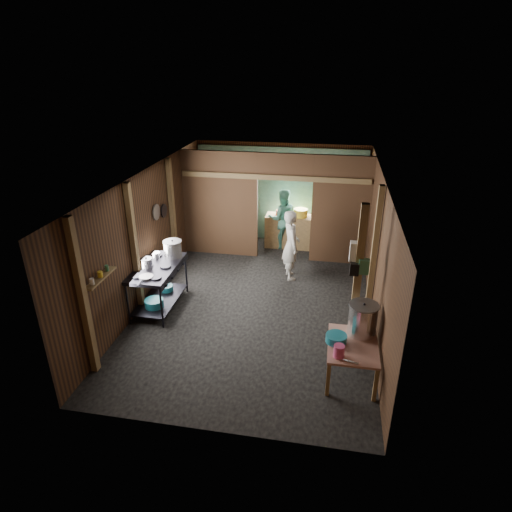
% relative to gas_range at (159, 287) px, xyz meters
% --- Properties ---
extents(floor, '(4.50, 7.00, 0.00)m').
position_rel_gas_range_xyz_m(floor, '(1.88, 0.58, -0.45)').
color(floor, black).
rests_on(floor, ground).
extents(ceiling, '(4.50, 7.00, 0.00)m').
position_rel_gas_range_xyz_m(ceiling, '(1.88, 0.58, 2.15)').
color(ceiling, '#3D3934').
rests_on(ceiling, ground).
extents(wall_back, '(4.50, 0.00, 2.60)m').
position_rel_gas_range_xyz_m(wall_back, '(1.88, 4.08, 0.85)').
color(wall_back, '#492C17').
rests_on(wall_back, ground).
extents(wall_front, '(4.50, 0.00, 2.60)m').
position_rel_gas_range_xyz_m(wall_front, '(1.88, -2.92, 0.85)').
color(wall_front, '#492C17').
rests_on(wall_front, ground).
extents(wall_left, '(0.00, 7.00, 2.60)m').
position_rel_gas_range_xyz_m(wall_left, '(-0.37, 0.58, 0.85)').
color(wall_left, '#492C17').
rests_on(wall_left, ground).
extents(wall_right, '(0.00, 7.00, 2.60)m').
position_rel_gas_range_xyz_m(wall_right, '(4.13, 0.58, 0.85)').
color(wall_right, '#492C17').
rests_on(wall_right, ground).
extents(partition_left, '(1.85, 0.10, 2.60)m').
position_rel_gas_range_xyz_m(partition_left, '(0.55, 2.78, 0.85)').
color(partition_left, brown).
rests_on(partition_left, floor).
extents(partition_right, '(1.35, 0.10, 2.60)m').
position_rel_gas_range_xyz_m(partition_right, '(3.46, 2.78, 0.85)').
color(partition_right, brown).
rests_on(partition_right, floor).
extents(partition_header, '(1.30, 0.10, 0.60)m').
position_rel_gas_range_xyz_m(partition_header, '(2.13, 2.78, 1.85)').
color(partition_header, brown).
rests_on(partition_header, wall_back).
extents(turquoise_panel, '(4.40, 0.06, 2.50)m').
position_rel_gas_range_xyz_m(turquoise_panel, '(1.88, 4.02, 0.80)').
color(turquoise_panel, '#6DAAA3').
rests_on(turquoise_panel, wall_back).
extents(back_counter, '(1.20, 0.50, 0.85)m').
position_rel_gas_range_xyz_m(back_counter, '(2.18, 3.53, -0.02)').
color(back_counter, olive).
rests_on(back_counter, floor).
extents(wall_clock, '(0.20, 0.03, 0.20)m').
position_rel_gas_range_xyz_m(wall_clock, '(2.13, 3.98, 1.45)').
color(wall_clock, silver).
rests_on(wall_clock, wall_back).
extents(post_left_a, '(0.10, 0.12, 2.60)m').
position_rel_gas_range_xyz_m(post_left_a, '(-0.30, -2.02, 0.85)').
color(post_left_a, olive).
rests_on(post_left_a, floor).
extents(post_left_b, '(0.10, 0.12, 2.60)m').
position_rel_gas_range_xyz_m(post_left_b, '(-0.30, -0.22, 0.85)').
color(post_left_b, olive).
rests_on(post_left_b, floor).
extents(post_left_c, '(0.10, 0.12, 2.60)m').
position_rel_gas_range_xyz_m(post_left_c, '(-0.30, 1.78, 0.85)').
color(post_left_c, olive).
rests_on(post_left_c, floor).
extents(post_right, '(0.10, 0.12, 2.60)m').
position_rel_gas_range_xyz_m(post_right, '(4.06, 0.38, 0.85)').
color(post_right, olive).
rests_on(post_right, floor).
extents(post_free, '(0.12, 0.12, 2.60)m').
position_rel_gas_range_xyz_m(post_free, '(3.73, -0.72, 0.85)').
color(post_free, olive).
rests_on(post_free, floor).
extents(cross_beam, '(4.40, 0.12, 0.12)m').
position_rel_gas_range_xyz_m(cross_beam, '(1.88, 2.73, 1.60)').
color(cross_beam, olive).
rests_on(cross_beam, wall_left).
extents(pan_lid_big, '(0.03, 0.34, 0.34)m').
position_rel_gas_range_xyz_m(pan_lid_big, '(-0.33, 0.98, 1.20)').
color(pan_lid_big, slate).
rests_on(pan_lid_big, wall_left).
extents(pan_lid_small, '(0.03, 0.30, 0.30)m').
position_rel_gas_range_xyz_m(pan_lid_small, '(-0.33, 1.38, 1.10)').
color(pan_lid_small, black).
rests_on(pan_lid_small, wall_left).
extents(wall_shelf, '(0.14, 0.80, 0.03)m').
position_rel_gas_range_xyz_m(wall_shelf, '(-0.27, -1.52, 0.95)').
color(wall_shelf, olive).
rests_on(wall_shelf, wall_left).
extents(jar_white, '(0.07, 0.07, 0.10)m').
position_rel_gas_range_xyz_m(jar_white, '(-0.27, -1.77, 1.02)').
color(jar_white, silver).
rests_on(jar_white, wall_shelf).
extents(jar_yellow, '(0.08, 0.08, 0.10)m').
position_rel_gas_range_xyz_m(jar_yellow, '(-0.27, -1.52, 1.02)').
color(jar_yellow, gold).
rests_on(jar_yellow, wall_shelf).
extents(jar_green, '(0.06, 0.06, 0.10)m').
position_rel_gas_range_xyz_m(jar_green, '(-0.27, -1.30, 1.02)').
color(jar_green, '#3B7E55').
rests_on(jar_green, wall_shelf).
extents(bag_white, '(0.22, 0.15, 0.32)m').
position_rel_gas_range_xyz_m(bag_white, '(3.68, -0.64, 1.33)').
color(bag_white, silver).
rests_on(bag_white, post_free).
extents(bag_green, '(0.16, 0.12, 0.24)m').
position_rel_gas_range_xyz_m(bag_green, '(3.80, -0.78, 1.15)').
color(bag_green, '#3B7E55').
rests_on(bag_green, post_free).
extents(bag_black, '(0.14, 0.10, 0.20)m').
position_rel_gas_range_xyz_m(bag_black, '(3.66, -0.80, 1.10)').
color(bag_black, black).
rests_on(bag_black, post_free).
extents(gas_range, '(0.78, 1.52, 0.90)m').
position_rel_gas_range_xyz_m(gas_range, '(0.00, 0.00, 0.00)').
color(gas_range, black).
rests_on(gas_range, floor).
extents(prep_table, '(0.75, 1.03, 0.61)m').
position_rel_gas_range_xyz_m(prep_table, '(3.71, -1.47, -0.14)').
color(prep_table, '#A57566').
rests_on(prep_table, floor).
extents(stove_pot_large, '(0.38, 0.38, 0.37)m').
position_rel_gas_range_xyz_m(stove_pot_large, '(0.17, 0.47, 0.61)').
color(stove_pot_large, silver).
rests_on(stove_pot_large, gas_range).
extents(stove_pot_med, '(0.30, 0.30, 0.21)m').
position_rel_gas_range_xyz_m(stove_pot_med, '(-0.17, -0.07, 0.53)').
color(stove_pot_med, silver).
rests_on(stove_pot_med, gas_range).
extents(stove_saucepan, '(0.22, 0.22, 0.10)m').
position_rel_gas_range_xyz_m(stove_saucepan, '(-0.17, 0.41, 0.50)').
color(stove_saucepan, silver).
rests_on(stove_saucepan, gas_range).
extents(frying_pan, '(0.31, 0.51, 0.06)m').
position_rel_gas_range_xyz_m(frying_pan, '(0.00, -0.50, 0.47)').
color(frying_pan, slate).
rests_on(frying_pan, gas_range).
extents(blue_tub_front, '(0.36, 0.36, 0.15)m').
position_rel_gas_range_xyz_m(blue_tub_front, '(0.00, -0.29, -0.20)').
color(blue_tub_front, teal).
rests_on(blue_tub_front, gas_range).
extents(blue_tub_back, '(0.27, 0.27, 0.11)m').
position_rel_gas_range_xyz_m(blue_tub_back, '(0.00, 0.36, -0.22)').
color(blue_tub_back, teal).
rests_on(blue_tub_back, gas_range).
extents(stock_pot, '(0.58, 0.58, 0.54)m').
position_rel_gas_range_xyz_m(stock_pot, '(3.84, -1.14, 0.41)').
color(stock_pot, silver).
rests_on(stock_pot, prep_table).
extents(wash_basin, '(0.42, 0.42, 0.12)m').
position_rel_gas_range_xyz_m(wash_basin, '(3.46, -1.44, 0.22)').
color(wash_basin, teal).
rests_on(wash_basin, prep_table).
extents(pink_bucket, '(0.21, 0.21, 0.19)m').
position_rel_gas_range_xyz_m(pink_bucket, '(3.50, -1.81, 0.26)').
color(pink_bucket, '#D14980').
rests_on(pink_bucket, prep_table).
extents(knife, '(0.30, 0.11, 0.01)m').
position_rel_gas_range_xyz_m(knife, '(3.63, -1.89, 0.17)').
color(knife, silver).
rests_on(knife, prep_table).
extents(yellow_tub, '(0.36, 0.36, 0.20)m').
position_rel_gas_range_xyz_m(yellow_tub, '(2.47, 3.53, 0.50)').
color(yellow_tub, gold).
rests_on(yellow_tub, back_counter).
extents(red_cup, '(0.12, 0.12, 0.14)m').
position_rel_gas_range_xyz_m(red_cup, '(1.89, 3.53, 0.47)').
color(red_cup, '#A31800').
rests_on(red_cup, back_counter).
extents(cook, '(0.54, 0.67, 1.59)m').
position_rel_gas_range_xyz_m(cook, '(2.42, 1.76, 0.35)').
color(cook, beige).
rests_on(cook, floor).
extents(worker_back, '(0.90, 0.79, 1.56)m').
position_rel_gas_range_xyz_m(worker_back, '(2.01, 3.46, 0.33)').
color(worker_back, teal).
rests_on(worker_back, floor).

